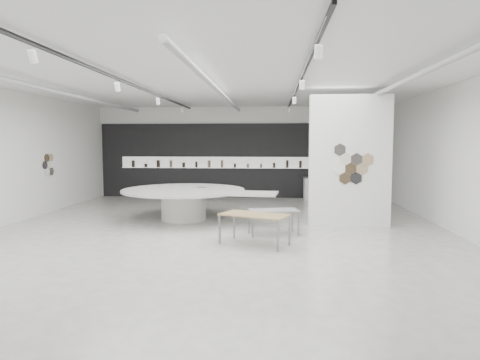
# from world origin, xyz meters

# --- Properties ---
(room) EXTENTS (12.02, 14.02, 3.82)m
(room) POSITION_xyz_m (-0.09, -0.00, 2.07)
(room) COLOR beige
(room) RESTS_ON ground
(back_wall_display) EXTENTS (11.80, 0.27, 3.10)m
(back_wall_display) POSITION_xyz_m (-0.08, 6.93, 1.54)
(back_wall_display) COLOR black
(back_wall_display) RESTS_ON ground
(partition_column) EXTENTS (2.20, 0.38, 3.60)m
(partition_column) POSITION_xyz_m (3.50, 1.00, 1.80)
(partition_column) COLOR white
(partition_column) RESTS_ON ground
(display_island) EXTENTS (4.83, 4.00, 0.94)m
(display_island) POSITION_xyz_m (-1.18, 1.54, 0.60)
(display_island) COLOR white
(display_island) RESTS_ON ground
(sample_table_wood) EXTENTS (1.68, 1.29, 0.70)m
(sample_table_wood) POSITION_xyz_m (0.99, -1.44, 0.65)
(sample_table_wood) COLOR #9A7F4F
(sample_table_wood) RESTS_ON ground
(sample_table_stone) EXTENTS (1.33, 0.87, 0.63)m
(sample_table_stone) POSITION_xyz_m (1.42, -0.30, 0.57)
(sample_table_stone) COLOR gray
(sample_table_stone) RESTS_ON ground
(kitchen_counter) EXTENTS (1.60, 0.66, 1.25)m
(kitchen_counter) POSITION_xyz_m (3.44, 6.51, 0.45)
(kitchen_counter) COLOR white
(kitchen_counter) RESTS_ON ground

